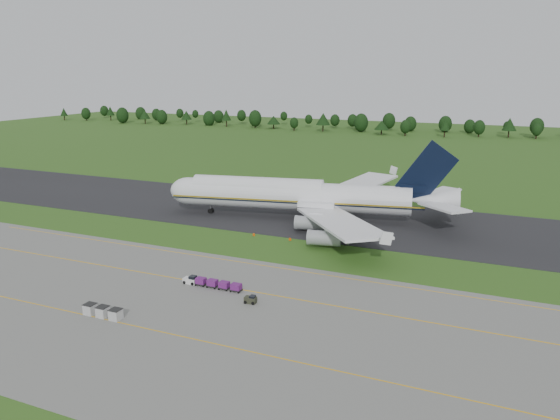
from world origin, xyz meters
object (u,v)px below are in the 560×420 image
at_px(uld_row, 103,312).
at_px(utility_cart, 250,300).
at_px(baggage_train, 211,283).
at_px(edge_markers, 290,239).
at_px(aircraft, 301,195).

bearing_deg(uld_row, utility_cart, 36.26).
bearing_deg(baggage_train, uld_row, -118.61).
bearing_deg(utility_cart, uld_row, -143.74).
height_order(uld_row, edge_markers, uld_row).
xyz_separation_m(utility_cart, edge_markers, (-6.73, 32.67, -0.28)).
xyz_separation_m(baggage_train, edge_markers, (2.25, 29.45, -0.50)).
relative_size(baggage_train, edge_markers, 0.61).
relative_size(uld_row, edge_markers, 0.36).
height_order(utility_cart, uld_row, uld_row).
bearing_deg(uld_row, baggage_train, 61.39).
bearing_deg(baggage_train, utility_cart, -19.70).
distance_m(baggage_train, utility_cart, 9.54).
height_order(aircraft, utility_cart, aircraft).
height_order(baggage_train, edge_markers, baggage_train).
bearing_deg(utility_cart, aircraft, 102.62).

